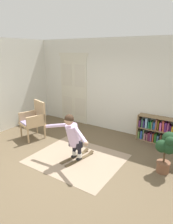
% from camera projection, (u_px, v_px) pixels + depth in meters
% --- Properties ---
extents(ground_plane, '(7.20, 7.20, 0.00)m').
position_uv_depth(ground_plane, '(64.00, 164.00, 4.66)').
color(ground_plane, brown).
extents(back_wall, '(6.00, 0.10, 2.90)m').
position_uv_depth(back_wall, '(115.00, 86.00, 6.31)').
color(back_wall, silver).
rests_on(back_wall, ground).
extents(double_door, '(1.22, 0.05, 2.45)m').
position_uv_depth(double_door, '(74.00, 88.00, 7.17)').
color(double_door, beige).
rests_on(double_door, ground).
extents(rug, '(2.11, 1.78, 0.01)m').
position_uv_depth(rug, '(77.00, 158.00, 4.90)').
color(rug, gray).
rests_on(rug, ground).
extents(bookshelf, '(1.55, 0.30, 0.75)m').
position_uv_depth(bookshelf, '(165.00, 132.00, 5.59)').
color(bookshelf, olive).
rests_on(bookshelf, ground).
extents(wicker_chair, '(0.75, 0.75, 1.10)m').
position_uv_depth(wicker_chair, '(34.00, 119.00, 5.97)').
color(wicker_chair, tan).
rests_on(wicker_chair, ground).
extents(potted_plant, '(0.42, 0.45, 0.89)m').
position_uv_depth(potted_plant, '(166.00, 148.00, 4.20)').
color(potted_plant, brown).
rests_on(potted_plant, ground).
extents(skis_pair, '(0.43, 0.94, 0.07)m').
position_uv_depth(skis_pair, '(78.00, 157.00, 4.92)').
color(skis_pair, brown).
rests_on(skis_pair, rug).
extents(person_skier, '(1.44, 0.67, 1.10)m').
position_uv_depth(person_skier, '(73.00, 134.00, 4.62)').
color(person_skier, white).
rests_on(person_skier, skis_pair).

